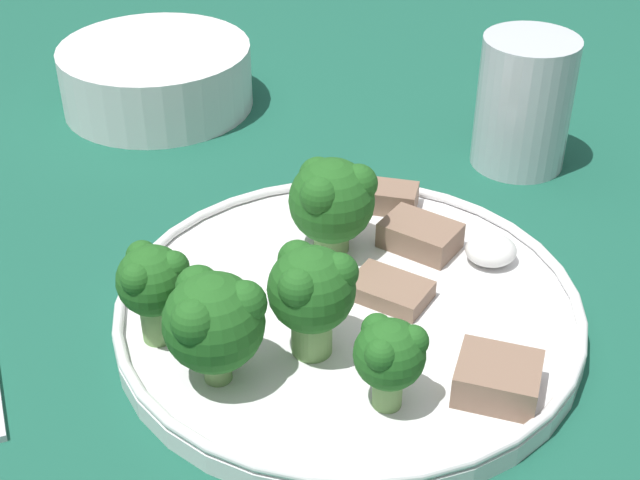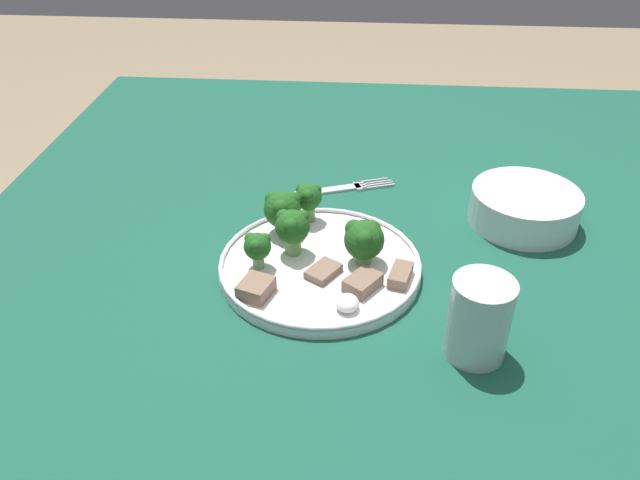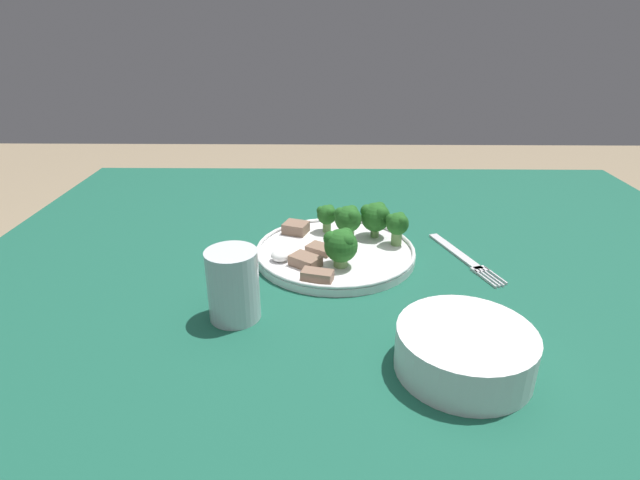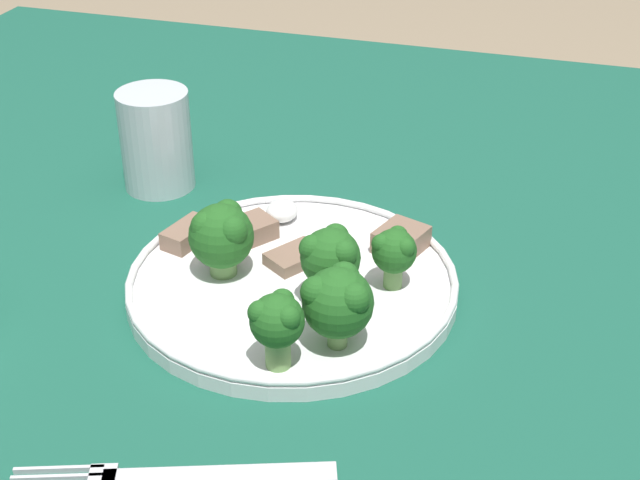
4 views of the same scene
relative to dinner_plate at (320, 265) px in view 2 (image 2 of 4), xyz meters
The scene contains 15 objects.
table 0.13m from the dinner_plate, 126.20° to the left, with size 1.29×1.15×0.76m.
dinner_plate is the anchor object (origin of this frame).
fork 0.21m from the dinner_plate, behind, with size 0.08×0.19×0.00m.
cream_bowl 0.31m from the dinner_plate, 116.24° to the left, with size 0.15×0.15×0.05m.
drinking_glass 0.23m from the dinner_plate, 53.24° to the left, with size 0.07×0.07×0.09m.
broccoli_floret_near_rim_left 0.06m from the dinner_plate, 119.99° to the right, with size 0.05×0.04×0.06m.
broccoli_floret_center_left 0.10m from the dinner_plate, 140.69° to the right, with size 0.05×0.05×0.06m.
broccoli_floret_back_left 0.07m from the dinner_plate, 97.63° to the left, with size 0.05×0.05×0.06m.
broccoli_floret_front_left 0.11m from the dinner_plate, 166.77° to the right, with size 0.04×0.04×0.06m.
broccoli_floret_center_back 0.09m from the dinner_plate, 79.73° to the right, with size 0.04×0.03×0.05m.
meat_slice_front_slice 0.07m from the dinner_plate, 50.03° to the left, with size 0.05×0.05×0.02m.
meat_slice_middle_slice 0.10m from the dinner_plate, 46.19° to the right, with size 0.05×0.05×0.02m.
meat_slice_rear_slice 0.11m from the dinner_plate, 74.85° to the left, with size 0.05×0.03×0.02m.
meat_slice_edge_slice 0.03m from the dinner_plate, 14.32° to the left, with size 0.05×0.05×0.01m.
sauce_dollop 0.09m from the dinner_plate, 23.99° to the left, with size 0.03×0.03×0.02m.
Camera 2 is at (0.69, -0.01, 1.25)m, focal length 35.00 mm.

